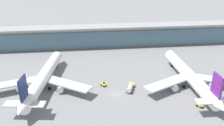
{
  "coord_description": "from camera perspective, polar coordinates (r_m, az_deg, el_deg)",
  "views": [
    {
      "loc": [
        -13.11,
        -93.08,
        55.92
      ],
      "look_at": [
        0.0,
        18.19,
        7.72
      ],
      "focal_mm": 38.35,
      "sensor_mm": 36.0,
      "label": 1
    }
  ],
  "objects": [
    {
      "name": "ground_plane",
      "position": [
        109.37,
        1.12,
        -7.47
      ],
      "size": [
        1200.0,
        1200.0,
        0.0
      ],
      "primitive_type": "plane",
      "color": "slate"
    },
    {
      "name": "airliner_left_stand",
      "position": [
        116.53,
        -16.16,
        -3.47
      ],
      "size": [
        47.99,
        62.94,
        16.78
      ],
      "color": "white",
      "rests_on": "ground"
    },
    {
      "name": "airliner_centre_stand",
      "position": [
        119.76,
        18.06,
        -2.97
      ],
      "size": [
        48.49,
        62.86,
        16.78
      ],
      "color": "white",
      "rests_on": "ground"
    },
    {
      "name": "service_truck_under_wing_yellow",
      "position": [
        115.79,
        -2.04,
        -5.12
      ],
      "size": [
        3.04,
        3.32,
        2.05
      ],
      "color": "yellow",
      "rests_on": "ground"
    },
    {
      "name": "service_truck_by_tail_yellow",
      "position": [
        111.94,
        4.4,
        -5.76
      ],
      "size": [
        5.24,
        8.83,
        2.95
      ],
      "color": "yellow",
      "rests_on": "ground"
    },
    {
      "name": "service_truck_on_taxiway_red",
      "position": [
        125.73,
        -20.22,
        -3.82
      ],
      "size": [
        2.82,
        7.44,
        3.1
      ],
      "color": "#B21E1E",
      "rests_on": "ground"
    },
    {
      "name": "service_truck_at_far_stand_yellow",
      "position": [
        106.78,
        20.28,
        -9.38
      ],
      "size": [
        3.08,
        3.31,
        2.05
      ],
      "color": "yellow",
      "rests_on": "ground"
    },
    {
      "name": "terminal_building",
      "position": [
        166.86,
        -1.94,
        6.53
      ],
      "size": [
        187.87,
        12.8,
        15.2
      ],
      "color": "#9E998E",
      "rests_on": "ground"
    },
    {
      "name": "safety_cone_alpha",
      "position": [
        103.19,
        -20.88,
        -11.08
      ],
      "size": [
        0.62,
        0.62,
        0.7
      ],
      "color": "orange",
      "rests_on": "ground"
    }
  ]
}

